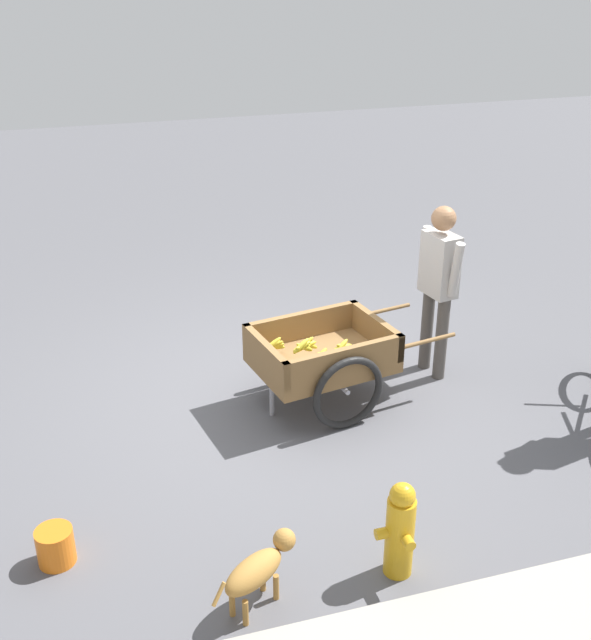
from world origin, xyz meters
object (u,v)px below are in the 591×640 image
object	(u,v)px
plastic_bucket	(56,546)
fruit_cart	(322,357)
dog	(258,568)
fire_hydrant	(400,529)
vendor_person	(439,277)

from	to	relation	value
plastic_bucket	fruit_cart	bearing A→B (deg)	-148.87
dog	fire_hydrant	world-z (taller)	fire_hydrant
fire_hydrant	plastic_bucket	distance (m)	2.17
vendor_person	plastic_bucket	size ratio (longest dim) A/B	6.43
plastic_bucket	dog	bearing A→B (deg)	148.18
fire_hydrant	plastic_bucket	bearing A→B (deg)	-19.12
vendor_person	plastic_bucket	world-z (taller)	vendor_person
fruit_cart	plastic_bucket	world-z (taller)	fruit_cart
dog	plastic_bucket	xyz separation A→B (m)	(1.15, -0.71, -0.15)
fruit_cart	plastic_bucket	size ratio (longest dim) A/B	7.14
fruit_cart	vendor_person	xyz separation A→B (m)	(-1.13, -0.21, 0.51)
fire_hydrant	vendor_person	bearing A→B (deg)	-120.24
dog	fire_hydrant	bearing A→B (deg)	-179.76
fire_hydrant	plastic_bucket	xyz separation A→B (m)	(2.04, -0.71, -0.21)
fruit_cart	fire_hydrant	world-z (taller)	fruit_cart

